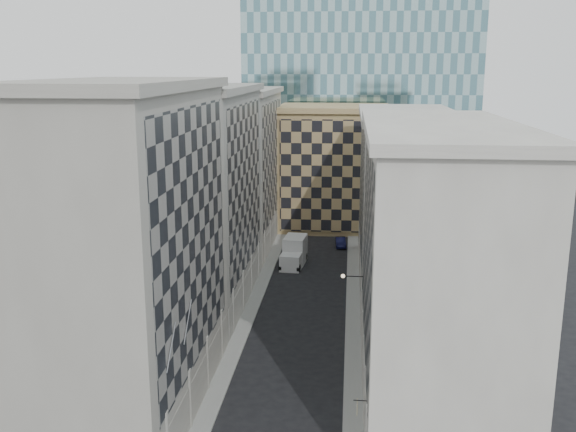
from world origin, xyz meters
The scene contains 14 objects.
sidewalk_west centered at (-5.25, 30.00, 0.07)m, with size 1.50×100.00×0.15m, color gray.
sidewalk_east centered at (5.25, 30.00, 0.07)m, with size 1.50×100.00×0.15m, color gray.
bldg_left_a centered at (-10.88, 11.00, 11.82)m, with size 10.80×22.80×23.70m.
bldg_left_b centered at (-10.88, 33.00, 11.32)m, with size 10.80×22.80×22.70m.
bldg_left_c centered at (-10.88, 55.00, 10.83)m, with size 10.80×22.80×21.70m.
bldg_right_a centered at (10.88, 15.00, 10.32)m, with size 10.80×26.80×20.70m.
bldg_right_b centered at (10.89, 42.00, 9.85)m, with size 10.80×28.80×19.70m.
tan_block centered at (2.00, 67.90, 9.44)m, with size 16.80×14.80×18.80m.
church_tower centered at (0.00, 82.00, 26.95)m, with size 7.20×7.20×51.50m.
flagpoles_left centered at (-5.90, 6.00, 8.00)m, with size 0.10×6.33×2.33m.
bracket_lamp centered at (4.38, 24.00, 6.20)m, with size 1.98×0.36×0.36m.
box_truck centered at (-2.23, 46.61, 1.51)m, with size 3.16×6.55×3.48m.
dark_car centered at (3.50, 55.64, 0.64)m, with size 1.35×3.88×1.28m, color black.
shop_sign centered at (5.41, 5.48, 3.83)m, with size 0.90×0.78×0.87m.
Camera 1 is at (4.65, -31.04, 24.50)m, focal length 40.00 mm.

